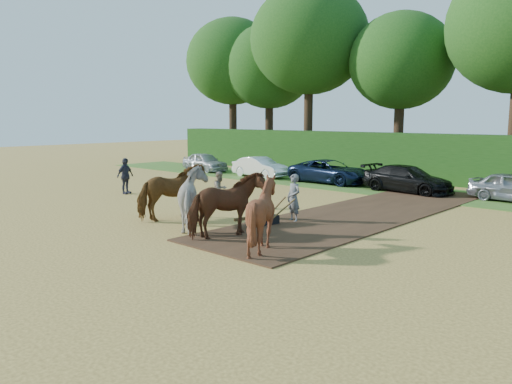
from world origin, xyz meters
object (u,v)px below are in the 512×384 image
(plough_team, at_px, (214,202))
(parked_cars, at_px, (411,179))
(spectator_near, at_px, (220,190))
(spectator_far, at_px, (125,176))

(plough_team, distance_m, parked_cars, 13.67)
(spectator_near, bearing_deg, plough_team, -140.43)
(plough_team, relative_size, parked_cars, 0.21)
(spectator_far, distance_m, parked_cars, 15.14)
(spectator_near, bearing_deg, spectator_far, 90.45)
(spectator_far, bearing_deg, parked_cars, -58.88)
(spectator_near, relative_size, plough_team, 0.21)
(spectator_near, bearing_deg, parked_cars, -27.09)
(spectator_near, distance_m, spectator_far, 6.62)
(spectator_far, height_order, parked_cars, spectator_far)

